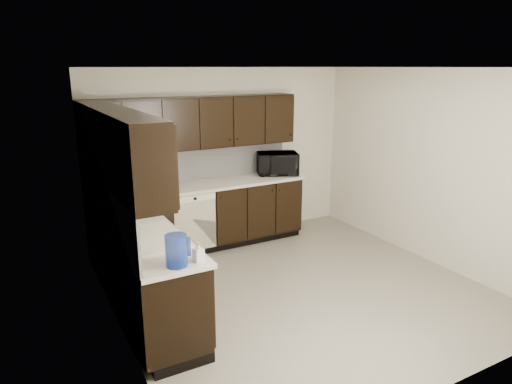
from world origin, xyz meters
TOP-DOWN VIEW (x-y plane):
  - floor at (0.00, 0.00)m, footprint 4.00×4.00m
  - ceiling at (0.00, 0.00)m, footprint 4.00×4.00m
  - wall_back at (0.00, 2.00)m, footprint 4.00×0.02m
  - wall_left at (-2.00, 0.00)m, footprint 0.02×4.00m
  - wall_right at (2.00, 0.00)m, footprint 0.02×4.00m
  - wall_front at (0.00, -2.00)m, footprint 4.00×0.02m
  - lower_cabinets at (-1.01, 1.11)m, footprint 3.00×2.80m
  - countertop at (-1.01, 1.11)m, footprint 3.03×2.83m
  - backsplash at (-1.22, 1.32)m, footprint 3.00×2.80m
  - upper_cabinets at (-1.10, 1.20)m, footprint 3.00×2.80m
  - dishwasher at (-0.70, 1.41)m, footprint 0.58×0.04m
  - sink at (-1.68, -0.01)m, footprint 0.54×0.82m
  - microwave at (0.75, 1.71)m, footprint 0.70×0.59m
  - soap_bottle_a at (-1.48, -0.70)m, footprint 0.09×0.09m
  - soap_bottle_b at (-1.85, -0.10)m, footprint 0.12×0.12m
  - toaster_oven at (-1.75, 1.69)m, footprint 0.40×0.30m
  - storage_bin at (-1.73, 1.35)m, footprint 0.57×0.50m
  - blue_pitcher at (-1.67, -0.70)m, footprint 0.20×0.20m
  - teal_tumbler at (-1.48, 0.72)m, footprint 0.13×0.13m
  - paper_towel_roll at (-1.58, 1.35)m, footprint 0.18×0.18m

SIDE VIEW (x-z plane):
  - floor at x=0.00m, z-range 0.00..0.00m
  - lower_cabinets at x=-1.01m, z-range -0.04..0.86m
  - dishwasher at x=-0.70m, z-range 0.16..0.94m
  - sink at x=-1.68m, z-range 0.67..1.09m
  - countertop at x=-1.01m, z-range 0.90..0.94m
  - soap_bottle_a at x=-1.48m, z-range 0.94..1.11m
  - storage_bin at x=-1.73m, z-range 0.94..1.12m
  - teal_tumbler at x=-1.48m, z-range 0.94..1.16m
  - toaster_oven at x=-1.75m, z-range 0.94..1.19m
  - soap_bottle_b at x=-1.85m, z-range 0.94..1.19m
  - blue_pitcher at x=-1.67m, z-range 0.94..1.21m
  - paper_towel_roll at x=-1.58m, z-range 0.94..1.26m
  - microwave at x=0.75m, z-range 0.94..1.27m
  - backsplash at x=-1.22m, z-range 0.94..1.42m
  - wall_back at x=0.00m, z-range 0.00..2.50m
  - wall_left at x=-2.00m, z-range 0.00..2.50m
  - wall_right at x=2.00m, z-range 0.00..2.50m
  - wall_front at x=0.00m, z-range 0.00..2.50m
  - upper_cabinets at x=-1.10m, z-range 1.42..2.12m
  - ceiling at x=0.00m, z-range 2.50..2.50m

